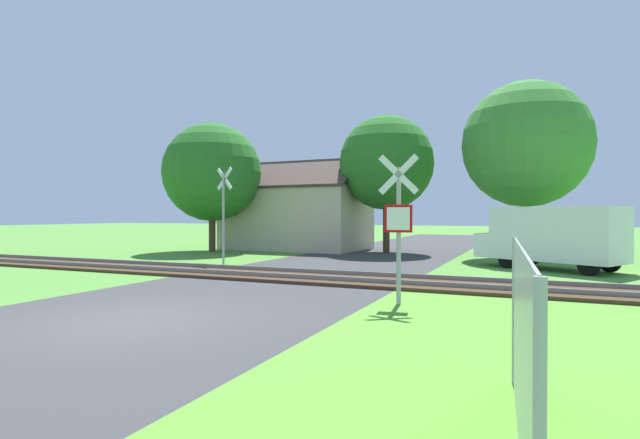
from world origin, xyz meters
name	(u,v)px	position (x,y,z in m)	size (l,w,h in m)	color
ground_plane	(126,322)	(0.00, 0.00, 0.00)	(160.00, 160.00, 0.00)	#4C8433
road_asphalt	(194,303)	(0.00, 2.00, 0.00)	(7.17, 80.00, 0.01)	#38383A
grass_verge	(500,423)	(6.59, -2.00, 0.00)	(6.00, 20.00, 0.01)	#54912D
rail_track	(292,276)	(0.00, 6.81, 0.06)	(60.00, 2.60, 0.22)	#422D1E
stop_sign_near	(399,221)	(4.16, 3.65, 1.83)	(0.87, 0.19, 3.27)	#9E9EA5
crossing_sign_far	(224,209)	(-4.13, 9.17, 2.17)	(0.85, 0.29, 3.78)	#9E9EA5
house	(297,216)	(-5.51, 18.46, 1.88)	(8.08, 5.55, 5.01)	#C6B293
tree_center	(386,163)	(-0.14, 17.89, 4.60)	(4.83, 4.83, 7.03)	#513823
tree_right	(526,145)	(6.51, 17.00, 5.06)	(5.58, 5.58, 7.86)	#513823
tree_left	(212,172)	(-8.80, 14.96, 4.18)	(5.17, 5.17, 6.77)	#513823
mail_truck	(552,235)	(7.44, 12.52, 1.24)	(5.18, 4.00, 2.24)	white
fence_panel	(521,354)	(6.79, -2.68, 0.85)	(0.30, 3.91, 1.70)	#9E9EA5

